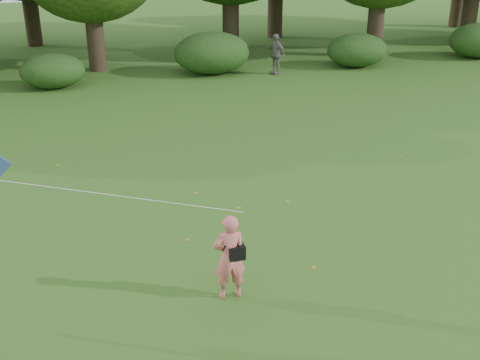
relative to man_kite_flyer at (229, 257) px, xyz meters
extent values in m
plane|color=#265114|center=(0.96, -0.22, -0.82)|extent=(100.00, 100.00, 0.00)
imported|color=#E16D6A|center=(0.00, 0.00, 0.00)|extent=(0.60, 0.40, 1.64)
imported|color=slate|center=(6.70, 16.76, 0.09)|extent=(0.90, 1.15, 1.82)
cube|color=black|center=(0.12, -0.03, 0.10)|extent=(0.30, 0.20, 0.26)
cylinder|color=black|center=(0.00, -0.04, 0.42)|extent=(0.33, 0.14, 0.47)
cylinder|color=white|center=(-2.17, 0.33, 1.37)|extent=(4.84, 0.78, 1.01)
cylinder|color=#3A2D1E|center=(-1.04, 19.78, 0.76)|extent=(0.80, 0.80, 3.15)
cylinder|color=#3A2D1E|center=(5.96, 21.78, 1.02)|extent=(0.86, 0.86, 3.67)
cylinder|color=#3A2D1E|center=(12.96, 19.28, 0.90)|extent=(0.83, 0.83, 3.43)
cylinder|color=#3A2D1E|center=(19.96, 21.28, 1.07)|extent=(0.87, 0.87, 3.78)
cylinder|color=#3A2D1E|center=(-4.04, 27.28, 0.93)|extent=(0.84, 0.84, 3.50)
cylinder|color=#3A2D1E|center=(9.96, 26.28, 1.19)|extent=(0.90, 0.90, 4.02)
ellipsoid|color=#264919|center=(-3.04, 16.88, -0.11)|extent=(2.66, 2.09, 1.42)
ellipsoid|color=#264919|center=(3.96, 17.68, 0.12)|extent=(3.50, 2.75, 1.88)
ellipsoid|color=#264919|center=(10.96, 17.18, -0.03)|extent=(2.94, 2.31, 1.58)
ellipsoid|color=#264919|center=(17.96, 17.48, 0.04)|extent=(3.22, 2.53, 1.72)
cube|color=olive|center=(2.42, 3.54, -0.81)|extent=(0.14, 0.14, 0.01)
cube|color=olive|center=(-2.96, 7.66, -0.81)|extent=(0.12, 0.08, 0.01)
cube|color=olive|center=(0.39, 4.68, -0.81)|extent=(0.13, 0.10, 0.01)
cube|color=olive|center=(1.18, 3.54, -0.81)|extent=(0.14, 0.11, 0.01)
cube|color=olive|center=(-0.33, 2.31, -0.81)|extent=(0.14, 0.12, 0.01)
cube|color=olive|center=(6.71, 5.59, -0.81)|extent=(0.14, 0.12, 0.01)
cube|color=olive|center=(1.86, 0.50, -0.81)|extent=(0.14, 0.14, 0.01)
camera|label=1|loc=(-2.39, -8.97, 5.40)|focal=45.00mm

